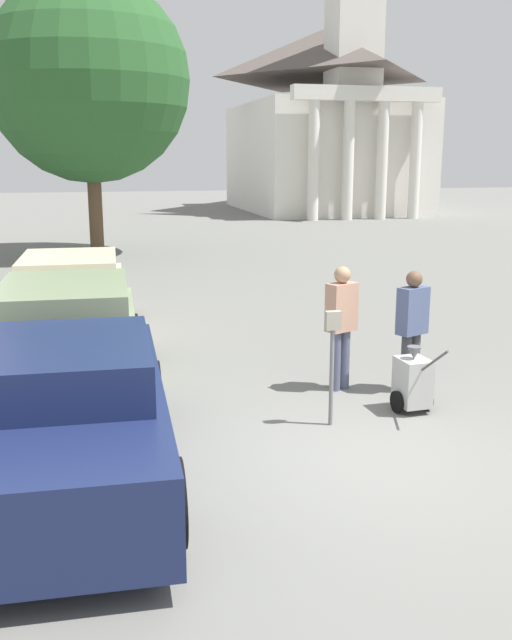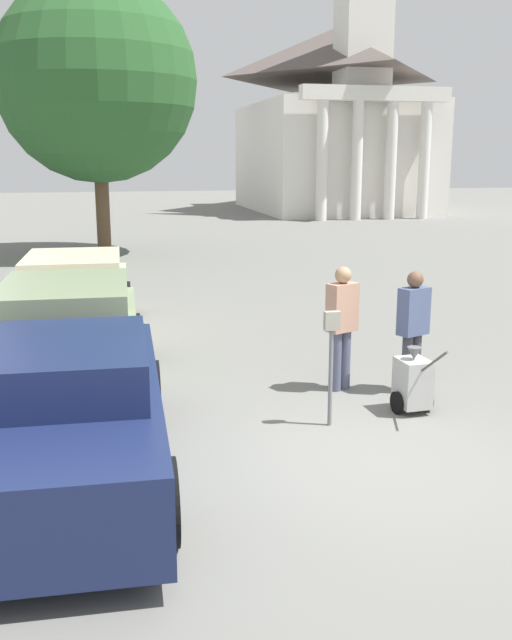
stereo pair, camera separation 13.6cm
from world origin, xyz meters
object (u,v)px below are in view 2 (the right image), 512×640
object	(u,v)px
parked_car_sage	(68,344)
parked_car_cream	(75,298)
parked_car_navy	(60,413)
parking_meter	(331,347)
person_worker	(342,321)
equipment_cart	(413,382)
church	(335,109)
person_supervisor	(413,324)

from	to	relation	value
parked_car_sage	parked_car_cream	size ratio (longest dim) A/B	1.00
parked_car_navy	parking_meter	xyz separation A→B (m)	(3.05, 0.81, 0.27)
parked_car_cream	person_worker	size ratio (longest dim) A/B	3.06
parked_car_cream	equipment_cart	world-z (taller)	parked_car_cream
parking_meter	church	bearing A→B (deg)	71.50
equipment_cart	parked_car_navy	bearing A→B (deg)	-169.62
person_worker	person_supervisor	world-z (taller)	person_worker
parked_car_cream	church	size ratio (longest dim) A/B	0.23
parking_meter	person_worker	world-z (taller)	person_worker
parked_car_sage	equipment_cart	bearing A→B (deg)	-17.57
parked_car_sage	parked_car_cream	bearing A→B (deg)	92.10
parked_car_navy	parked_car_cream	bearing A→B (deg)	92.11
parking_meter	parked_car_navy	bearing A→B (deg)	-165.07
parked_car_cream	person_worker	bearing A→B (deg)	-45.15
person_worker	equipment_cart	bearing A→B (deg)	95.17
person_worker	equipment_cart	size ratio (longest dim) A/B	1.72
church	person_worker	bearing A→B (deg)	-108.26
parked_car_sage	person_worker	xyz separation A→B (m)	(3.62, -0.47, 0.24)
person_supervisor	church	size ratio (longest dim) A/B	0.07
equipment_cart	person_worker	bearing A→B (deg)	116.22
person_supervisor	parked_car_navy	bearing A→B (deg)	-1.19
parked_car_navy	equipment_cart	size ratio (longest dim) A/B	4.76
parking_meter	person_worker	xyz separation A→B (m)	(0.57, 1.25, 0.01)
person_worker	person_supervisor	size ratio (longest dim) A/B	1.03
parked_car_sage	parking_meter	xyz separation A→B (m)	(3.05, -1.72, 0.24)
parked_car_navy	person_worker	world-z (taller)	person_worker
parking_meter	person_supervisor	xyz separation A→B (m)	(1.47, 0.95, -0.03)
parked_car_cream	person_supervisor	bearing A→B (deg)	-40.91
equipment_cart	church	distance (m)	34.58
parked_car_navy	equipment_cart	xyz separation A→B (m)	(4.21, 1.03, -0.31)
parked_car_navy	person_supervisor	bearing A→B (deg)	23.44
person_worker	equipment_cart	world-z (taller)	person_worker
parked_car_cream	parking_meter	xyz separation A→B (m)	(3.05, -5.17, 0.29)
parked_car_cream	church	world-z (taller)	church
parked_car_sage	person_supervisor	size ratio (longest dim) A/B	3.17
parked_car_sage	equipment_cart	world-z (taller)	parked_car_sage
person_supervisor	equipment_cart	world-z (taller)	person_supervisor
parked_car_cream	person_supervisor	distance (m)	6.19
parking_meter	equipment_cart	distance (m)	1.31
parked_car_cream	church	xyz separation A→B (m)	(14.07, 27.75, 5.09)
parking_meter	parked_car_sage	bearing A→B (deg)	150.65
person_supervisor	parked_car_cream	bearing A→B (deg)	-65.54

